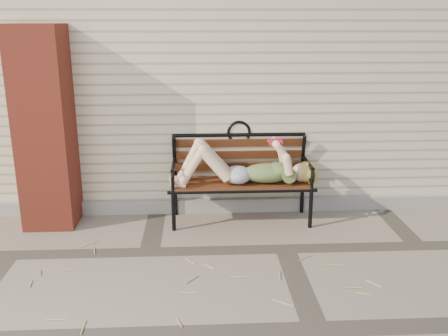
{
  "coord_description": "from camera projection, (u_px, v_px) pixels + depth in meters",
  "views": [
    {
      "loc": [
        -0.78,
        -4.16,
        2.03
      ],
      "look_at": [
        -0.54,
        0.62,
        0.61
      ],
      "focal_mm": 40.0,
      "sensor_mm": 36.0,
      "label": 1
    }
  ],
  "objects": [
    {
      "name": "garden_bench",
      "position": [
        240.0,
        166.0,
        5.18
      ],
      "size": [
        1.56,
        0.62,
        1.01
      ],
      "color": "black",
      "rests_on": "ground"
    },
    {
      "name": "brick_pillar",
      "position": [
        45.0,
        129.0,
        4.92
      ],
      "size": [
        0.5,
        0.5,
        2.0
      ],
      "primitive_type": "cube",
      "color": "#9C3423",
      "rests_on": "ground"
    },
    {
      "name": "ground",
      "position": [
        285.0,
        249.0,
        4.61
      ],
      "size": [
        80.0,
        80.0,
        0.0
      ],
      "primitive_type": "plane",
      "color": "#76685A",
      "rests_on": "ground"
    },
    {
      "name": "foundation_strip",
      "position": [
        271.0,
        204.0,
        5.51
      ],
      "size": [
        8.0,
        0.1,
        0.15
      ],
      "primitive_type": "cube",
      "color": "gray",
      "rests_on": "ground"
    },
    {
      "name": "house_wall",
      "position": [
        253.0,
        59.0,
        7.05
      ],
      "size": [
        8.0,
        4.0,
        3.0
      ],
      "primitive_type": "cube",
      "color": "beige",
      "rests_on": "ground"
    },
    {
      "name": "straw_scatter",
      "position": [
        182.0,
        282.0,
        4.02
      ],
      "size": [
        2.53,
        1.53,
        0.01
      ],
      "color": "tan",
      "rests_on": "ground"
    },
    {
      "name": "reading_woman",
      "position": [
        243.0,
        167.0,
        5.05
      ],
      "size": [
        1.48,
        0.34,
        0.46
      ],
      "color": "#093844",
      "rests_on": "ground"
    }
  ]
}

